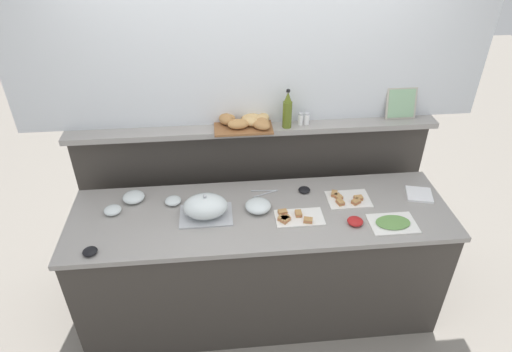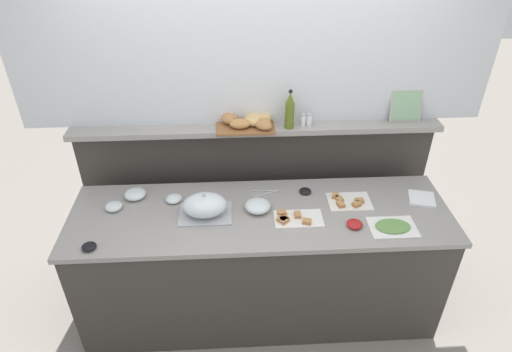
{
  "view_description": "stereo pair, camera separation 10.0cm",
  "coord_description": "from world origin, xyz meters",
  "px_view_note": "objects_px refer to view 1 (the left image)",
  "views": [
    {
      "loc": [
        -0.25,
        -2.27,
        2.76
      ],
      "look_at": [
        -0.02,
        0.1,
        1.15
      ],
      "focal_mm": 31.15,
      "sensor_mm": 36.0,
      "label": 1
    },
    {
      "loc": [
        -0.15,
        -2.28,
        2.76
      ],
      "look_at": [
        -0.02,
        0.1,
        1.15
      ],
      "focal_mm": 31.15,
      "sensor_mm": 36.0,
      "label": 2
    }
  ],
  "objects_px": {
    "cold_cuts_platter": "(393,223)",
    "pepper_shaker": "(307,119)",
    "glass_bowl_medium": "(258,206)",
    "condiment_bowl_teal": "(90,251)",
    "serving_cloche": "(205,207)",
    "glass_bowl_small": "(113,210)",
    "framed_picture": "(401,103)",
    "serving_tongs": "(265,192)",
    "napkin_stack": "(419,194)",
    "sandwich_platter_side": "(347,199)",
    "bread_basket": "(246,122)",
    "condiment_bowl_dark": "(355,221)",
    "salt_shaker": "(301,119)",
    "olive_oil_bottle": "(287,111)",
    "sandwich_platter_front": "(296,217)",
    "glass_bowl_extra": "(134,197)",
    "glass_bowl_large": "(173,201)",
    "condiment_bowl_red": "(304,190)"
  },
  "relations": [
    {
      "from": "cold_cuts_platter",
      "to": "pepper_shaker",
      "type": "distance_m",
      "value": 0.91
    },
    {
      "from": "sandwich_platter_side",
      "to": "glass_bowl_medium",
      "type": "xyz_separation_m",
      "value": [
        -0.62,
        -0.05,
        0.02
      ]
    },
    {
      "from": "sandwich_platter_front",
      "to": "serving_cloche",
      "type": "bearing_deg",
      "value": 171.57
    },
    {
      "from": "glass_bowl_large",
      "to": "pepper_shaker",
      "type": "distance_m",
      "value": 1.08
    },
    {
      "from": "glass_bowl_medium",
      "to": "condiment_bowl_teal",
      "type": "bearing_deg",
      "value": -162.89
    },
    {
      "from": "olive_oil_bottle",
      "to": "bread_basket",
      "type": "relative_size",
      "value": 0.67
    },
    {
      "from": "serving_cloche",
      "to": "olive_oil_bottle",
      "type": "height_order",
      "value": "olive_oil_bottle"
    },
    {
      "from": "pepper_shaker",
      "to": "salt_shaker",
      "type": "bearing_deg",
      "value": 180.0
    },
    {
      "from": "glass_bowl_extra",
      "to": "salt_shaker",
      "type": "height_order",
      "value": "salt_shaker"
    },
    {
      "from": "condiment_bowl_dark",
      "to": "napkin_stack",
      "type": "relative_size",
      "value": 0.6
    },
    {
      "from": "sandwich_platter_front",
      "to": "condiment_bowl_dark",
      "type": "xyz_separation_m",
      "value": [
        0.37,
        -0.08,
        0.01
      ]
    },
    {
      "from": "glass_bowl_large",
      "to": "salt_shaker",
      "type": "xyz_separation_m",
      "value": [
        0.9,
        0.31,
        0.41
      ]
    },
    {
      "from": "glass_bowl_extra",
      "to": "glass_bowl_large",
      "type": "bearing_deg",
      "value": -12.2
    },
    {
      "from": "sandwich_platter_side",
      "to": "condiment_bowl_dark",
      "type": "height_order",
      "value": "same"
    },
    {
      "from": "condiment_bowl_teal",
      "to": "salt_shaker",
      "type": "height_order",
      "value": "salt_shaker"
    },
    {
      "from": "cold_cuts_platter",
      "to": "serving_cloche",
      "type": "distance_m",
      "value": 1.2
    },
    {
      "from": "napkin_stack",
      "to": "olive_oil_bottle",
      "type": "bearing_deg",
      "value": 157.89
    },
    {
      "from": "condiment_bowl_dark",
      "to": "condiment_bowl_teal",
      "type": "bearing_deg",
      "value": -175.91
    },
    {
      "from": "serving_cloche",
      "to": "glass_bowl_medium",
      "type": "distance_m",
      "value": 0.35
    },
    {
      "from": "sandwich_platter_side",
      "to": "condiment_bowl_red",
      "type": "height_order",
      "value": "sandwich_platter_side"
    },
    {
      "from": "glass_bowl_medium",
      "to": "condiment_bowl_dark",
      "type": "relative_size",
      "value": 1.68
    },
    {
      "from": "glass_bowl_small",
      "to": "framed_picture",
      "type": "bearing_deg",
      "value": 11.71
    },
    {
      "from": "condiment_bowl_dark",
      "to": "salt_shaker",
      "type": "relative_size",
      "value": 1.16
    },
    {
      "from": "cold_cuts_platter",
      "to": "glass_bowl_extra",
      "type": "xyz_separation_m",
      "value": [
        -1.67,
        0.41,
        0.02
      ]
    },
    {
      "from": "bread_basket",
      "to": "framed_picture",
      "type": "relative_size",
      "value": 1.81
    },
    {
      "from": "pepper_shaker",
      "to": "bread_basket",
      "type": "distance_m",
      "value": 0.42
    },
    {
      "from": "glass_bowl_large",
      "to": "glass_bowl_extra",
      "type": "xyz_separation_m",
      "value": [
        -0.27,
        0.06,
        0.01
      ]
    },
    {
      "from": "sandwich_platter_side",
      "to": "serving_tongs",
      "type": "height_order",
      "value": "sandwich_platter_side"
    },
    {
      "from": "serving_cloche",
      "to": "condiment_bowl_dark",
      "type": "xyz_separation_m",
      "value": [
        0.94,
        -0.17,
        -0.06
      ]
    },
    {
      "from": "serving_cloche",
      "to": "bread_basket",
      "type": "height_order",
      "value": "bread_basket"
    },
    {
      "from": "olive_oil_bottle",
      "to": "glass_bowl_small",
      "type": "bearing_deg",
      "value": -163.49
    },
    {
      "from": "serving_cloche",
      "to": "glass_bowl_large",
      "type": "distance_m",
      "value": 0.28
    },
    {
      "from": "glass_bowl_extra",
      "to": "framed_picture",
      "type": "xyz_separation_m",
      "value": [
        1.9,
        0.29,
        0.47
      ]
    },
    {
      "from": "serving_tongs",
      "to": "sandwich_platter_front",
      "type": "bearing_deg",
      "value": -61.69
    },
    {
      "from": "serving_cloche",
      "to": "salt_shaker",
      "type": "relative_size",
      "value": 3.91
    },
    {
      "from": "olive_oil_bottle",
      "to": "bread_basket",
      "type": "bearing_deg",
      "value": 174.43
    },
    {
      "from": "sandwich_platter_front",
      "to": "bread_basket",
      "type": "xyz_separation_m",
      "value": [
        -0.27,
        0.56,
        0.42
      ]
    },
    {
      "from": "condiment_bowl_dark",
      "to": "serving_tongs",
      "type": "height_order",
      "value": "condiment_bowl_dark"
    },
    {
      "from": "serving_cloche",
      "to": "serving_tongs",
      "type": "height_order",
      "value": "serving_cloche"
    },
    {
      "from": "sandwich_platter_front",
      "to": "glass_bowl_extra",
      "type": "height_order",
      "value": "glass_bowl_extra"
    },
    {
      "from": "salt_shaker",
      "to": "bread_basket",
      "type": "xyz_separation_m",
      "value": [
        -0.38,
        0.0,
        -0.0
      ]
    },
    {
      "from": "sandwich_platter_front",
      "to": "glass_bowl_small",
      "type": "relative_size",
      "value": 2.75
    },
    {
      "from": "serving_tongs",
      "to": "napkin_stack",
      "type": "height_order",
      "value": "napkin_stack"
    },
    {
      "from": "sandwich_platter_side",
      "to": "serving_cloche",
      "type": "xyz_separation_m",
      "value": [
        -0.96,
        -0.08,
        0.06
      ]
    },
    {
      "from": "condiment_bowl_dark",
      "to": "pepper_shaker",
      "type": "distance_m",
      "value": 0.79
    },
    {
      "from": "glass_bowl_large",
      "to": "framed_picture",
      "type": "height_order",
      "value": "framed_picture"
    },
    {
      "from": "sandwich_platter_side",
      "to": "sandwich_platter_front",
      "type": "height_order",
      "value": "same"
    },
    {
      "from": "serving_cloche",
      "to": "framed_picture",
      "type": "height_order",
      "value": "framed_picture"
    },
    {
      "from": "sandwich_platter_side",
      "to": "cold_cuts_platter",
      "type": "bearing_deg",
      "value": -51.34
    },
    {
      "from": "glass_bowl_large",
      "to": "glass_bowl_extra",
      "type": "distance_m",
      "value": 0.27
    }
  ]
}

